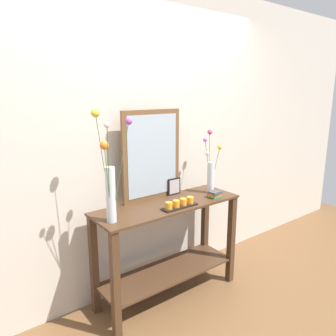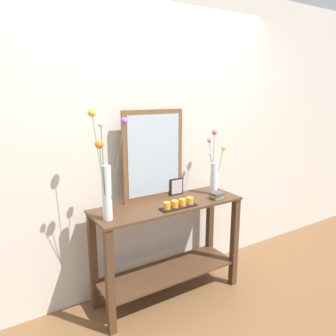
% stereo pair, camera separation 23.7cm
% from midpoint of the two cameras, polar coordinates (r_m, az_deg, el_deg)
% --- Properties ---
extents(ground_plane, '(7.00, 6.00, 0.02)m').
position_cam_midpoint_polar(ground_plane, '(3.12, 2.34, -21.51)').
color(ground_plane, brown).
extents(wall_back, '(6.40, 0.08, 2.70)m').
position_cam_midpoint_polar(wall_back, '(2.87, -1.20, 4.89)').
color(wall_back, beige).
rests_on(wall_back, ground).
extents(console_table, '(1.29, 0.43, 0.86)m').
position_cam_midpoint_polar(console_table, '(2.85, 2.44, -12.67)').
color(console_table, '#472D1C').
rests_on(console_table, ground).
extents(mirror_leaning, '(0.57, 0.03, 0.77)m').
position_cam_midpoint_polar(mirror_leaning, '(2.75, -0.12, 2.24)').
color(mirror_leaning, brown).
rests_on(mirror_leaning, console_table).
extents(tall_vase_left, '(0.23, 0.22, 0.80)m').
position_cam_midpoint_polar(tall_vase_left, '(2.30, -8.03, -1.84)').
color(tall_vase_left, silver).
rests_on(tall_vase_left, console_table).
extents(vase_right, '(0.14, 0.18, 0.57)m').
position_cam_midpoint_polar(vase_right, '(2.97, 10.39, -0.72)').
color(vase_right, silver).
rests_on(vase_right, console_table).
extents(candle_tray, '(0.32, 0.09, 0.07)m').
position_cam_midpoint_polar(candle_tray, '(2.62, 4.49, -6.44)').
color(candle_tray, black).
rests_on(candle_tray, console_table).
extents(picture_frame_small, '(0.14, 0.01, 0.15)m').
position_cam_midpoint_polar(picture_frame_small, '(2.92, 3.85, -3.32)').
color(picture_frame_small, black).
rests_on(picture_frame_small, console_table).
extents(book_stack, '(0.11, 0.10, 0.06)m').
position_cam_midpoint_polar(book_stack, '(2.88, 10.95, -4.80)').
color(book_stack, '#388E56').
rests_on(book_stack, console_table).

